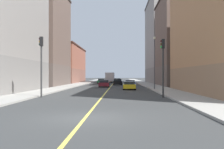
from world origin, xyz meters
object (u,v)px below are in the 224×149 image
at_px(car_green, 101,81).
at_px(building_left_mid, 185,42).
at_px(street_lamp_left_near, 155,58).
at_px(car_yellow, 129,85).
at_px(box_truck, 110,77).
at_px(car_blue, 130,83).
at_px(building_left_far, 167,41).
at_px(building_right_midblock, 39,38).
at_px(building_right_distant, 62,65).
at_px(car_maroon, 104,84).
at_px(car_silver, 117,81).
at_px(traffic_light_left_near, 163,59).
at_px(traffic_light_right_near, 41,58).
at_px(car_orange, 109,80).
at_px(car_black, 117,82).

bearing_deg(car_green, building_left_mid, -43.69).
distance_m(street_lamp_left_near, car_yellow, 5.58).
bearing_deg(street_lamp_left_near, box_truck, 102.14).
height_order(street_lamp_left_near, car_blue, street_lamp_left_near).
distance_m(building_left_far, car_green, 21.13).
relative_size(building_left_mid, building_right_midblock, 0.90).
distance_m(building_left_mid, building_right_distant, 37.12).
relative_size(building_right_distant, car_maroon, 5.61).
relative_size(car_silver, box_truck, 0.62).
distance_m(car_maroon, box_truck, 28.04).
bearing_deg(traffic_light_left_near, car_silver, 95.90).
distance_m(traffic_light_right_near, car_maroon, 23.43).
height_order(building_right_distant, street_lamp_left_near, building_right_distant).
xyz_separation_m(building_right_distant, car_blue, (18.32, -26.54, -4.56)).
relative_size(building_left_mid, car_orange, 3.77).
relative_size(building_left_far, car_green, 5.13).
height_order(car_silver, car_green, car_silver).
distance_m(traffic_light_left_near, car_maroon, 23.95).
bearing_deg(car_maroon, car_blue, 8.02).
bearing_deg(street_lamp_left_near, building_right_distant, 120.86).
bearing_deg(car_blue, building_right_distant, 124.61).
distance_m(building_left_far, car_black, 22.94).
xyz_separation_m(car_maroon, car_green, (-2.05, 22.02, -0.02)).
bearing_deg(car_green, car_maroon, -84.68).
bearing_deg(car_silver, building_left_far, 5.86).
distance_m(traffic_light_left_near, car_silver, 46.64).
xyz_separation_m(building_right_midblock, car_blue, (18.32, -4.32, -9.02)).
relative_size(building_left_far, car_blue, 5.27).
xyz_separation_m(car_green, car_orange, (1.67, 7.97, -0.01)).
distance_m(building_right_midblock, car_silver, 25.98).
xyz_separation_m(street_lamp_left_near, car_silver, (-5.80, 32.47, -4.10)).
distance_m(car_black, car_green, 12.90).
distance_m(car_black, car_maroon, 10.15).
bearing_deg(box_truck, traffic_light_right_near, -95.34).
xyz_separation_m(building_left_far, building_right_midblock, (-29.47, -19.99, -1.77)).
height_order(building_left_far, street_lamp_left_near, building_left_far).
xyz_separation_m(traffic_light_right_near, car_orange, (4.35, 52.71, -3.18)).
height_order(building_right_distant, car_blue, building_right_distant).
bearing_deg(car_blue, street_lamp_left_near, -71.21).
relative_size(traffic_light_right_near, car_maroon, 1.31).
bearing_deg(car_maroon, street_lamp_left_near, -48.19).
xyz_separation_m(car_silver, car_green, (-4.21, -1.56, -0.03)).
xyz_separation_m(traffic_light_left_near, car_silver, (-4.79, 46.30, -2.99)).
relative_size(car_black, car_orange, 0.97).
height_order(car_blue, car_black, car_black).
xyz_separation_m(building_left_far, car_blue, (-11.15, -24.32, -10.79)).
relative_size(building_left_mid, traffic_light_right_near, 2.96).
bearing_deg(box_truck, car_silver, -64.34).
bearing_deg(car_orange, car_maroon, -89.28).
bearing_deg(car_green, traffic_light_left_near, -78.63).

